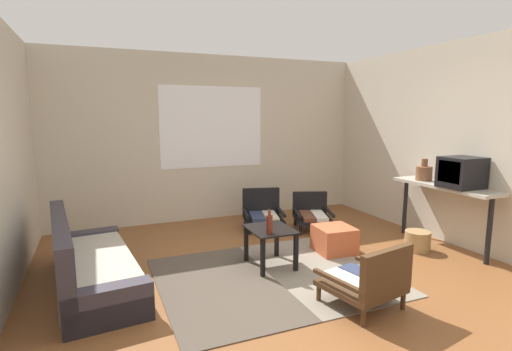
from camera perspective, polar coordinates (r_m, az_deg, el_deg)
name	(u,v)px	position (r m, az deg, el deg)	size (l,w,h in m)	color
ground_plane	(299,290)	(4.07, 6.42, -16.40)	(7.80, 7.80, 0.00)	brown
far_wall_with_window	(212,138)	(6.53, -6.57, 5.49)	(5.60, 0.13, 2.70)	beige
side_wall_right	(472,145)	(5.70, 29.22, 3.89)	(0.12, 6.60, 2.70)	beige
area_rug	(272,277)	(4.33, 2.39, -14.66)	(2.39, 2.02, 0.01)	#4C4238
couch	(88,266)	(4.35, -23.47, -12.20)	(0.92, 1.98, 0.74)	#38333D
coffee_table	(270,237)	(4.49, 2.11, -9.02)	(0.48, 0.57, 0.45)	black
armchair_by_window	(263,212)	(6.03, 0.97, -5.38)	(0.72, 0.71, 0.59)	black
armchair_striped_foreground	(368,280)	(3.73, 16.23, -14.56)	(0.72, 0.73, 0.62)	#472D19
armchair_corner	(312,213)	(6.04, 8.23, -5.48)	(0.71, 0.75, 0.54)	black
ottoman_orange	(334,240)	(5.09, 11.44, -9.23)	(0.46, 0.46, 0.34)	#BC5633
console_shelf	(444,192)	(5.62, 25.97, -2.25)	(0.40, 1.45, 0.84)	#B2AD9E
crt_television	(462,172)	(5.42, 28.03, 0.40)	(0.45, 0.41, 0.38)	black
clay_vase	(424,173)	(5.82, 23.50, 0.39)	(0.21, 0.21, 0.30)	brown
glass_bottle	(269,224)	(4.25, 1.98, -7.13)	(0.07, 0.07, 0.26)	#5B2319
wicker_basket	(417,241)	(5.48, 22.70, -8.87)	(0.32, 0.32, 0.26)	#9E7A4C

